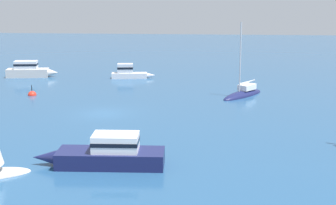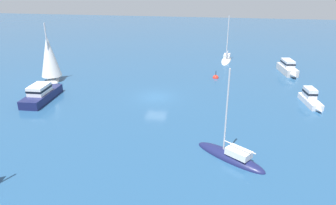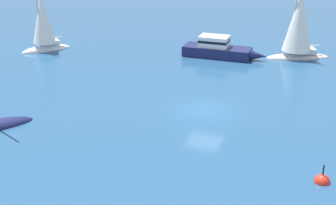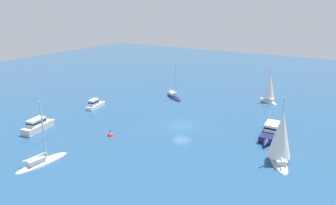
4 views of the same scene
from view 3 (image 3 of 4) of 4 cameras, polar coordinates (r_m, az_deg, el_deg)
ground_plane at (r=35.60m, az=4.25°, el=-0.86°), size 160.00×160.00×0.00m
launch at (r=47.95m, az=5.84°, el=6.09°), size 8.00×2.51×1.99m
sailboat at (r=48.44m, az=14.68°, el=8.26°), size 6.14×4.19×8.40m
sailboat_1 at (r=50.92m, az=-14.00°, el=8.49°), size 4.03×4.67×7.54m
channel_buoy at (r=27.90m, az=17.13°, el=-8.64°), size 0.86×0.86×1.45m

